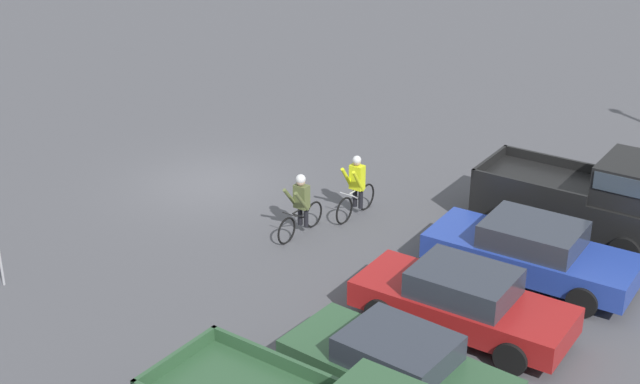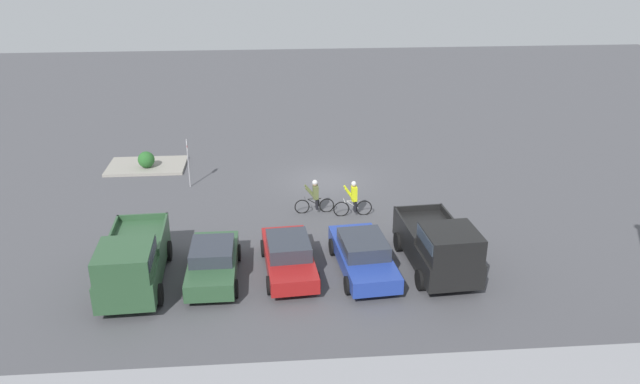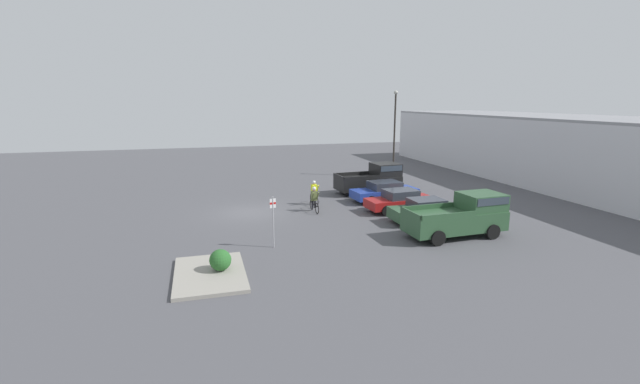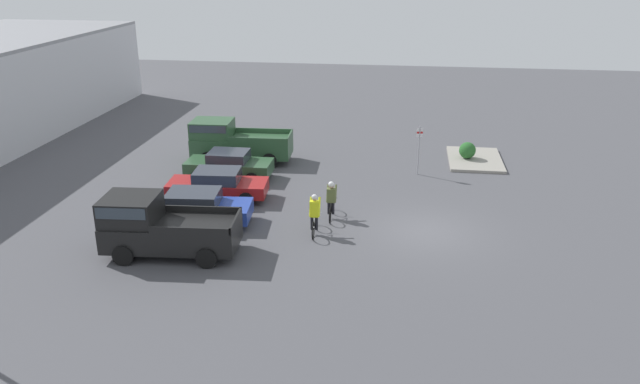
{
  "view_description": "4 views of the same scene",
  "coord_description": "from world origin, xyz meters",
  "views": [
    {
      "loc": [
        16.3,
        16.61,
        10.1
      ],
      "look_at": [
        0.68,
        4.43,
        1.2
      ],
      "focal_mm": 50.0,
      "sensor_mm": 36.0,
      "label": 1
    },
    {
      "loc": [
        2.77,
        30.07,
        11.89
      ],
      "look_at": [
        0.68,
        4.43,
        1.2
      ],
      "focal_mm": 35.0,
      "sensor_mm": 36.0,
      "label": 2
    },
    {
      "loc": [
        26.5,
        -2.92,
        6.99
      ],
      "look_at": [
        0.68,
        4.43,
        1.2
      ],
      "focal_mm": 24.0,
      "sensor_mm": 36.0,
      "label": 3
    },
    {
      "loc": [
        -23.29,
        1.08,
        10.47
      ],
      "look_at": [
        0.68,
        4.43,
        1.2
      ],
      "focal_mm": 35.0,
      "sensor_mm": 36.0,
      "label": 4
    }
  ],
  "objects": [
    {
      "name": "pickup_truck_0",
      "position": [
        -3.37,
        9.86,
        1.14
      ],
      "size": [
        2.53,
        5.02,
        2.23
      ],
      "color": "black",
      "rests_on": "ground_plane"
    },
    {
      "name": "ground_plane",
      "position": [
        0.0,
        0.0,
        0.0
      ],
      "size": [
        80.0,
        80.0,
        0.0
      ],
      "primitive_type": "plane",
      "color": "#4C4C51"
    },
    {
      "name": "cyclist_0",
      "position": [
        0.88,
        3.99,
        0.82
      ],
      "size": [
        1.84,
        0.47,
        1.64
      ],
      "color": "black",
      "rests_on": "ground_plane"
    },
    {
      "name": "sedan_2",
      "position": [
        5.06,
        9.6,
        0.71
      ],
      "size": [
        1.9,
        4.23,
        1.39
      ],
      "color": "#2D5133",
      "rests_on": "ground_plane"
    },
    {
      "name": "sedan_0",
      "position": [
        -0.54,
        9.5,
        0.71
      ],
      "size": [
        2.29,
        4.8,
        1.4
      ],
      "color": "#233D9E",
      "rests_on": "ground_plane"
    },
    {
      "name": "cyclist_1",
      "position": [
        -0.83,
        4.45,
        0.83
      ],
      "size": [
        1.78,
        0.47,
        1.7
      ],
      "color": "black",
      "rests_on": "ground_plane"
    },
    {
      "name": "sedan_1",
      "position": [
        2.26,
        9.34,
        0.7
      ],
      "size": [
        2.16,
        4.57,
        1.39
      ],
      "color": "maroon",
      "rests_on": "ground_plane"
    }
  ]
}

